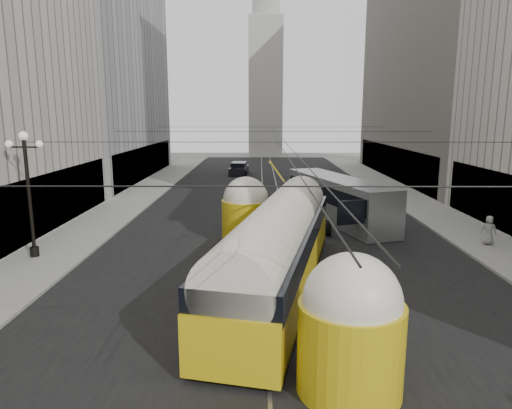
{
  "coord_description": "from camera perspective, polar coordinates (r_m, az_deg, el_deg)",
  "views": [
    {
      "loc": [
        -1.03,
        -4.42,
        7.32
      ],
      "look_at": [
        -1.18,
        15.15,
        3.45
      ],
      "focal_mm": 32.0,
      "sensor_mm": 36.0,
      "label": 1
    }
  ],
  "objects": [
    {
      "name": "road",
      "position": [
        37.65,
        2.02,
        -0.04
      ],
      "size": [
        20.0,
        85.0,
        0.02
      ],
      "primitive_type": "cube",
      "color": "black",
      "rests_on": "ground"
    },
    {
      "name": "sidewalk_left",
      "position": [
        42.51,
        -14.51,
        1.01
      ],
      "size": [
        4.0,
        72.0,
        0.15
      ],
      "primitive_type": "cube",
      "color": "gray",
      "rests_on": "ground"
    },
    {
      "name": "sidewalk_right",
      "position": [
        43.08,
        18.06,
        0.94
      ],
      "size": [
        4.0,
        72.0,
        0.15
      ],
      "primitive_type": "cube",
      "color": "gray",
      "rests_on": "ground"
    },
    {
      "name": "rail_left",
      "position": [
        37.64,
        0.87,
        -0.04
      ],
      "size": [
        0.12,
        85.0,
        0.04
      ],
      "primitive_type": "cube",
      "color": "gray",
      "rests_on": "ground"
    },
    {
      "name": "rail_right",
      "position": [
        37.68,
        3.16,
        -0.04
      ],
      "size": [
        0.12,
        85.0,
        0.04
      ],
      "primitive_type": "cube",
      "color": "gray",
      "rests_on": "ground"
    },
    {
      "name": "building_left_far",
      "position": [
        56.18,
        -20.27,
        17.67
      ],
      "size": [
        12.6,
        28.6,
        28.6
      ],
      "color": "#999999",
      "rests_on": "ground"
    },
    {
      "name": "building_right_far",
      "position": [
        57.19,
        23.42,
        19.35
      ],
      "size": [
        12.6,
        32.6,
        32.6
      ],
      "color": "#514C47",
      "rests_on": "ground"
    },
    {
      "name": "distant_tower",
      "position": [
        84.77,
        1.2,
        16.35
      ],
      "size": [
        6.0,
        6.0,
        31.36
      ],
      "color": "#B2AFA8",
      "rests_on": "ground"
    },
    {
      "name": "lamppost_left_mid",
      "position": [
        25.48,
        -26.57,
        1.93
      ],
      "size": [
        1.86,
        0.44,
        6.37
      ],
      "color": "black",
      "rests_on": "sidewalk_left"
    },
    {
      "name": "catenary",
      "position": [
        35.96,
        2.31,
        8.88
      ],
      "size": [
        25.0,
        72.0,
        0.23
      ],
      "color": "black",
      "rests_on": "ground"
    },
    {
      "name": "streetcar",
      "position": [
        19.24,
        2.87,
        -5.19
      ],
      "size": [
        6.01,
        17.42,
        3.9
      ],
      "color": "gold",
      "rests_on": "ground"
    },
    {
      "name": "city_bus",
      "position": [
        32.15,
        10.2,
        0.86
      ],
      "size": [
        6.13,
        12.37,
        3.03
      ],
      "color": "#949699",
      "rests_on": "ground"
    },
    {
      "name": "sedan_white_far",
      "position": [
        46.79,
        6.87,
        2.85
      ],
      "size": [
        2.13,
        4.38,
        1.34
      ],
      "color": "white",
      "rests_on": "ground"
    },
    {
      "name": "sedan_dark_far",
      "position": [
        56.85,
        -2.15,
        4.47
      ],
      "size": [
        2.37,
        4.96,
        1.52
      ],
      "color": "black",
      "rests_on": "ground"
    },
    {
      "name": "pedestrian_sidewalk_right",
      "position": [
        28.66,
        27.08,
        -2.87
      ],
      "size": [
        0.93,
        0.76,
        1.64
      ],
      "primitive_type": "imported",
      "rotation": [
        0.0,
        0.0,
        2.75
      ],
      "color": "gray",
      "rests_on": "sidewalk_right"
    }
  ]
}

